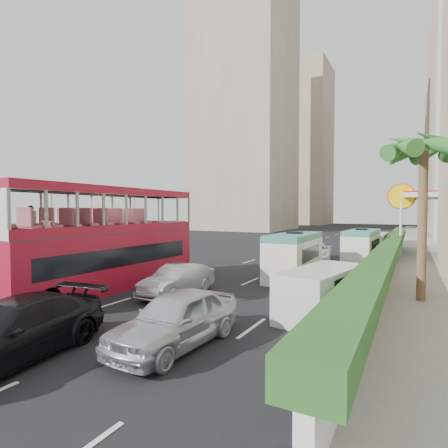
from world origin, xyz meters
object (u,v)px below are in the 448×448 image
Objects in this scene: minibus_near at (294,256)px; car_silver_lane_b at (177,346)px; double_decker_bus at (107,238)px; minibus_far at (362,247)px; car_silver_lane_a at (177,295)px; car_black at (12,361)px; shell_station at (446,224)px; palm_tree at (422,224)px; van_asset at (316,260)px; panel_van_far at (374,244)px; panel_van_near at (322,292)px.

car_silver_lane_b is at bearing -90.50° from minibus_near.
minibus_far is at bearing 55.93° from double_decker_bus.
minibus_far reaches higher than car_silver_lane_a.
car_silver_lane_b is 0.86× the size of car_black.
shell_station is (16.00, 23.00, 0.22)m from double_decker_bus.
car_black is 0.68× the size of shell_station.
car_silver_lane_a is 0.79× the size of car_black.
double_decker_bus is 10.40m from minibus_near.
minibus_near is 8.32m from minibus_far.
palm_tree is (3.63, -11.03, 2.14)m from minibus_far.
van_asset is 8.33m from minibus_near.
minibus_near is 18.06m from shell_station.
minibus_near is at bearing -106.42° from minibus_far.
minibus_far is at bearing -15.57° from van_asset.
shell_station reaches higher than minibus_near.
minibus_far is 9.99m from shell_station.
minibus_near is at bearing 43.94° from double_decker_bus.
van_asset is at bearing 76.00° from car_black.
van_asset is 7.02m from panel_van_far.
double_decker_bus is 28.02m from shell_station.
car_silver_lane_a is at bearing 128.90° from car_silver_lane_b.
shell_station is at bearing 56.52° from minibus_far.
palm_tree is at bearing -96.60° from shell_station.
van_asset is (2.42, 22.66, 0.00)m from car_black.
double_decker_bus reaches higher than car_black.
van_asset is at bearing 79.44° from car_silver_lane_a.
van_asset is at bearing 94.18° from minibus_near.
minibus_far is (2.73, 7.86, -0.05)m from minibus_near.
car_silver_lane_a is 21.72m from panel_van_far.
panel_van_far is (6.56, 20.68, 0.97)m from car_silver_lane_a.
minibus_near is 0.91× the size of palm_tree.
palm_tree is at bearing 16.16° from double_decker_bus.
minibus_far reaches higher than panel_van_near.
minibus_far is (2.68, 19.43, 1.24)m from car_silver_lane_b.
panel_van_near is 20.73m from panel_van_far.
shell_station is (11.69, 30.29, 2.75)m from car_black.
double_decker_bus reaches higher than panel_van_far.
car_black reaches higher than van_asset.
double_decker_bus is 1.38× the size of shell_station.
car_silver_lane_b is 0.83× the size of minibus_far.
car_black is (4.31, -7.29, -2.53)m from double_decker_bus.
minibus_far is at bearing 85.22° from car_silver_lane_b.
car_black is 0.93× the size of minibus_near.
van_asset is 0.99× the size of panel_van_far.
van_asset is (6.73, 15.37, -2.53)m from double_decker_bus.
minibus_far is at bearing 102.58° from panel_van_near.
shell_station is at bearing 60.99° from car_black.
car_silver_lane_b is at bearing -95.13° from minibus_far.
car_silver_lane_a is at bearing -160.66° from palm_tree.
minibus_near reaches higher than panel_van_near.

